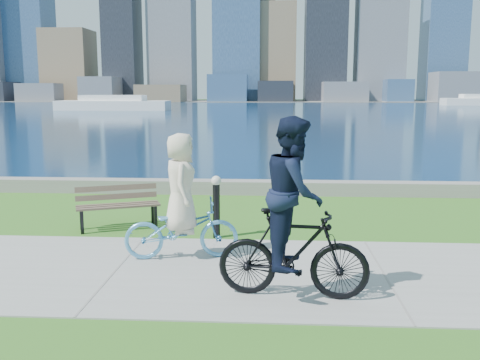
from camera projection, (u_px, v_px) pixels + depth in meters
The scene contains 10 objects.
ground at pixel (384, 276), 7.85m from camera, with size 320.00×320.00×0.00m, color #2B6019.
concrete_path at pixel (384, 275), 7.84m from camera, with size 80.00×3.50×0.02m, color gray.
seawall at pixel (336, 188), 13.92m from camera, with size 90.00×0.50×0.35m, color slate.
bay_water at pixel (285, 109), 78.71m from camera, with size 320.00×131.00×0.01m, color #0B2647.
far_shore at pixel (280, 101), 135.78m from camera, with size 320.00×30.00×0.12m, color slate.
ferry_near at pixel (113, 104), 72.94m from camera, with size 15.15×4.33×2.06m.
park_bench at pixel (118, 203), 10.53m from camera, with size 1.69×1.10×0.83m.
bollard_lamp at pixel (216, 202), 9.79m from camera, with size 0.19×0.19×1.16m.
cyclist_woman at pixel (181, 213), 8.52m from camera, with size 0.95×1.90×2.02m.
cyclist_man at pixel (294, 223), 6.85m from camera, with size 0.82×2.01×2.36m.
Camera 1 is at (-1.65, -7.62, 2.69)m, focal length 40.00 mm.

